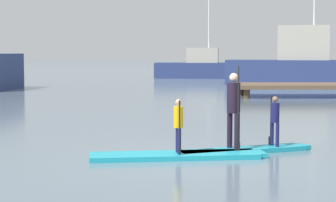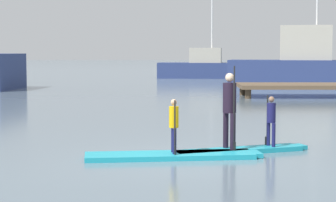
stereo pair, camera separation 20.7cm
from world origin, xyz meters
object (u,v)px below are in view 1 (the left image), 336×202
paddler_adult (231,105)px  paddler_child_front (272,118)px  paddleboard_near (175,156)px  motor_boat_small_navy (197,67)px  paddler_child_solo (176,123)px  fishing_boat_green_midground (296,65)px  paddleboard_far (243,150)px

paddler_adult → paddler_child_front: paddler_adult is taller
paddleboard_near → paddler_adult: (1.18, 0.56, 0.96)m
paddler_adult → paddler_child_front: 1.05m
motor_boat_small_navy → paddleboard_near: bearing=-93.5°
paddler_child_solo → fishing_boat_green_midground: 27.53m
paddleboard_far → paddler_child_front: size_ratio=2.72×
paddler_child_solo → motor_boat_small_navy: (2.17, 35.42, 0.15)m
motor_boat_small_navy → paddler_child_solo: bearing=-93.5°
paddleboard_far → motor_boat_small_navy: size_ratio=0.44×
paddler_adult → paddler_child_front: (0.92, 0.38, -0.31)m
paddler_child_solo → paddler_adult: (1.17, 0.57, 0.30)m
paddler_child_solo → paddler_adult: size_ratio=0.62×
paddler_adult → paddler_child_front: bearing=22.5°
paddler_child_solo → motor_boat_small_navy: 35.48m
paddler_child_front → motor_boat_small_navy: motor_boat_small_navy is taller
paddleboard_near → paddler_child_front: paddler_child_front is taller
paddler_adult → fishing_boat_green_midground: 26.66m
paddler_child_solo → paddler_child_front: bearing=24.5°
paddleboard_near → paddler_child_solo: paddler_child_solo is taller
paddleboard_near → fishing_boat_green_midground: 27.54m
paddler_child_front → motor_boat_small_navy: bearing=89.9°
paddleboard_far → paddler_child_solo: bearing=-154.5°
paddleboard_near → motor_boat_small_navy: size_ratio=0.54×
paddleboard_near → paddler_child_front: 2.39m
paddleboard_near → fishing_boat_green_midground: (7.83, 26.38, 1.18)m
paddler_child_front → paddler_child_solo: bearing=-155.5°
paddleboard_near → paddleboard_far: bearing=24.9°
paddleboard_near → paddler_child_solo: size_ratio=3.32×
paddleboard_near → fishing_boat_green_midground: fishing_boat_green_midground is taller
paddler_child_solo → paddleboard_far: size_ratio=0.37×
paddler_child_solo → paddler_child_front: paddler_child_front is taller
fishing_boat_green_midground → motor_boat_small_navy: size_ratio=1.31×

